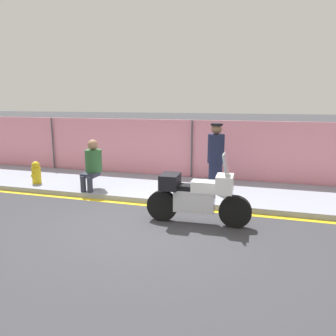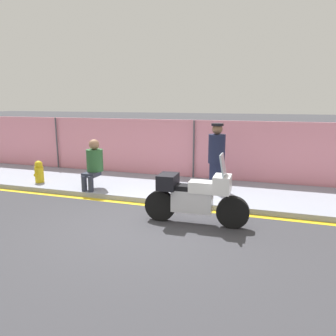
{
  "view_description": "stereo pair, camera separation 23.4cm",
  "coord_description": "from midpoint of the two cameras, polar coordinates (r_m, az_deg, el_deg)",
  "views": [
    {
      "loc": [
        2.11,
        -5.73,
        2.44
      ],
      "look_at": [
        -0.13,
        1.81,
        0.82
      ],
      "focal_mm": 35.0,
      "sensor_mm": 36.0,
      "label": 1
    },
    {
      "loc": [
        2.33,
        -5.66,
        2.44
      ],
      "look_at": [
        -0.13,
        1.81,
        0.82
      ],
      "focal_mm": 35.0,
      "sensor_mm": 36.0,
      "label": 2
    }
  ],
  "objects": [
    {
      "name": "ground_plane",
      "position": [
        6.58,
        -4.49,
        -10.15
      ],
      "size": [
        120.0,
        120.0,
        0.0
      ],
      "primitive_type": "plane",
      "color": "#38383D"
    },
    {
      "name": "sidewalk",
      "position": [
        8.94,
        1.57,
        -3.77
      ],
      "size": [
        36.39,
        2.54,
        0.13
      ],
      "color": "#8E93A3",
      "rests_on": "ground_plane"
    },
    {
      "name": "curb_paint_stripe",
      "position": [
        7.71,
        -1.07,
        -6.78
      ],
      "size": [
        36.39,
        0.18,
        0.01
      ],
      "color": "gold",
      "rests_on": "ground_plane"
    },
    {
      "name": "storefront_fence",
      "position": [
        10.05,
        3.6,
        3.01
      ],
      "size": [
        34.57,
        0.17,
        1.87
      ],
      "color": "pink",
      "rests_on": "ground_plane"
    },
    {
      "name": "motorcycle",
      "position": [
        6.55,
        4.06,
        -4.83
      ],
      "size": [
        2.11,
        0.54,
        1.45
      ],
      "rotation": [
        0.0,
        0.0,
        0.03
      ],
      "color": "black",
      "rests_on": "ground_plane"
    },
    {
      "name": "officer_standing",
      "position": [
        8.54,
        7.54,
        1.95
      ],
      "size": [
        0.43,
        0.43,
        1.75
      ],
      "color": "#191E38",
      "rests_on": "sidewalk"
    },
    {
      "name": "person_seated_on_curb",
      "position": [
        8.89,
        -13.76,
        0.97
      ],
      "size": [
        0.44,
        0.7,
        1.31
      ],
      "color": "#2D3342",
      "rests_on": "sidewalk"
    },
    {
      "name": "fire_hydrant",
      "position": [
        10.06,
        -22.59,
        -0.75
      ],
      "size": [
        0.25,
        0.31,
        0.63
      ],
      "color": "gold",
      "rests_on": "sidewalk"
    }
  ]
}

